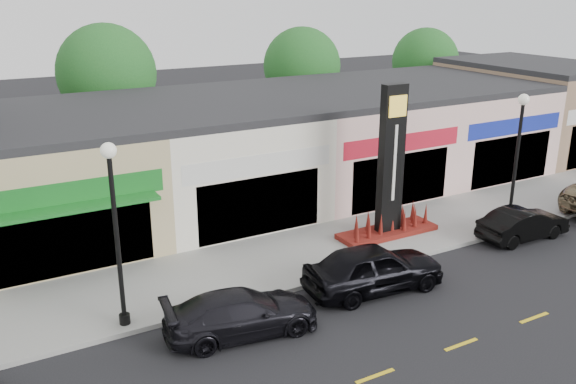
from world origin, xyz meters
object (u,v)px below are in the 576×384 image
car_black_sedan (374,268)px  pylon_sign (390,184)px  car_dark_sedan (242,313)px  lamp_east_near (518,148)px  car_black_conv (523,224)px  lamp_west_near (115,218)px

car_black_sedan → pylon_sign: bearing=-38.9°
car_dark_sedan → car_black_sedan: bearing=-79.1°
lamp_east_near → car_black_sedan: bearing=-168.6°
pylon_sign → car_black_conv: pylon_sign is taller
car_black_conv → lamp_west_near: bearing=87.5°
pylon_sign → car_dark_sedan: size_ratio=1.34×
car_dark_sedan → lamp_east_near: bearing=-74.0°
car_black_sedan → lamp_east_near: bearing=-73.8°
car_black_sedan → lamp_west_near: bearing=82.9°
car_black_conv → car_black_sedan: bearing=95.8°
lamp_west_near → car_black_sedan: 8.40m
lamp_east_near → car_dark_sedan: 13.56m
lamp_west_near → car_dark_sedan: bearing=-33.9°
lamp_west_near → car_black_sedan: lamp_west_near is taller
car_dark_sedan → car_black_conv: car_dark_sedan is taller
car_black_conv → car_dark_sedan: bearing=95.3°
pylon_sign → car_black_sedan: bearing=-133.8°
car_black_sedan → car_black_conv: 7.84m
lamp_east_near → pylon_sign: pylon_sign is taller
lamp_west_near → car_dark_sedan: (2.88, -1.94, -2.82)m
car_dark_sedan → car_black_conv: bearing=-78.3°
lamp_east_near → car_dark_sedan: lamp_east_near is taller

